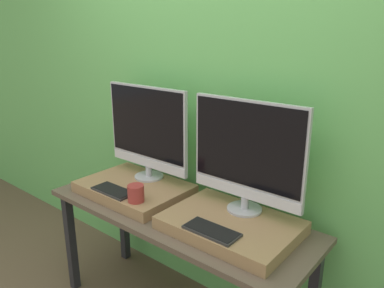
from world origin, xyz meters
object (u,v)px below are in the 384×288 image
at_px(monitor_left, 147,130).
at_px(monitor_right, 247,154).
at_px(mug, 136,193).
at_px(keyboard_right, 212,231).
at_px(keyboard_left, 113,191).

height_order(monitor_left, monitor_right, same).
height_order(mug, keyboard_right, mug).
height_order(monitor_right, keyboard_right, monitor_right).
distance_m(monitor_right, keyboard_right, 0.41).
distance_m(mug, monitor_right, 0.63).
bearing_deg(mug, keyboard_right, 0.00).
bearing_deg(monitor_left, keyboard_right, -22.02).
bearing_deg(monitor_right, monitor_left, 180.00).
relative_size(keyboard_left, mug, 2.84).
relative_size(monitor_left, keyboard_right, 2.35).
xyz_separation_m(monitor_right, keyboard_right, (0.00, -0.28, -0.30)).
xyz_separation_m(keyboard_left, keyboard_right, (0.69, 0.00, 0.00)).
distance_m(keyboard_left, monitor_right, 0.81).
bearing_deg(mug, keyboard_left, 180.00).
relative_size(monitor_left, mug, 6.67).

